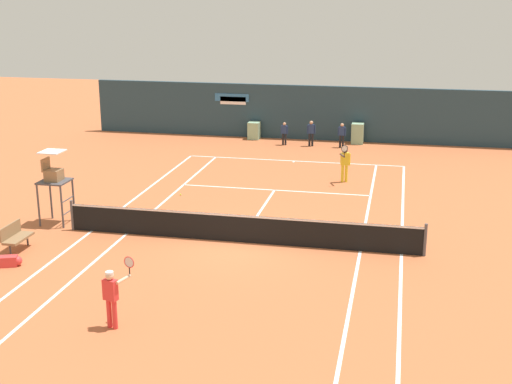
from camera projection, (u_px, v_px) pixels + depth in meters
ground_plane at (243, 236)px, 23.56m from camera, size 80.00×80.00×0.01m
tennis_net at (239, 228)px, 22.88m from camera, size 12.10×0.10×1.07m
sponsor_back_wall at (309, 114)px, 38.55m from camera, size 25.00×1.02×3.03m
umpire_chair at (54, 177)px, 24.44m from camera, size 1.00×1.00×2.66m
player_bench at (15, 236)px, 22.15m from camera, size 0.54×1.19×0.88m
equipment_bag at (7, 261)px, 20.96m from camera, size 0.94×0.55×0.32m
player_on_baseline at (345, 162)px, 29.99m from camera, size 0.47×0.79×1.77m
player_near_side at (112, 293)px, 16.93m from camera, size 0.73×0.63×1.76m
ball_kid_right_post at (311, 132)px, 37.04m from camera, size 0.46×0.20×1.38m
ball_kid_centre_post at (342, 134)px, 36.73m from camera, size 0.44×0.18×1.31m
ball_kid_left_post at (284, 132)px, 37.36m from camera, size 0.41×0.19×1.25m
tennis_ball_near_service_line at (191, 222)px, 24.90m from camera, size 0.07×0.07×0.07m
tennis_ball_by_sideline at (181, 194)px, 28.29m from camera, size 0.07×0.07×0.07m
tennis_ball_mid_court at (148, 219)px, 25.20m from camera, size 0.07×0.07×0.07m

